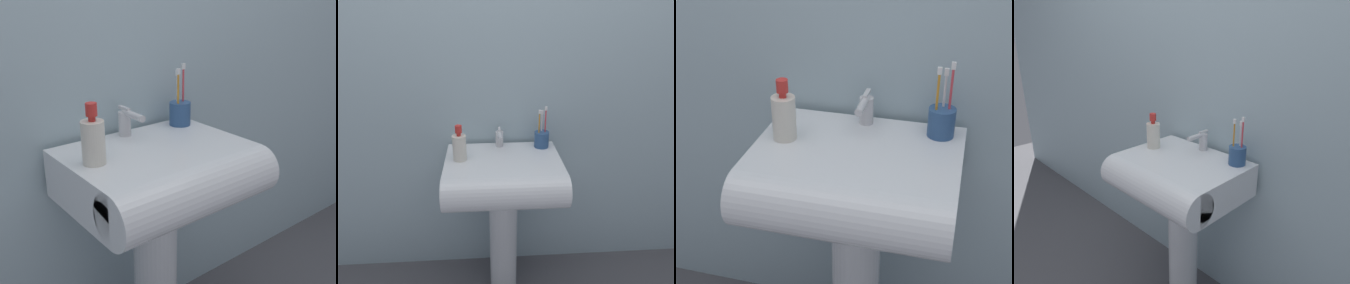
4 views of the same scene
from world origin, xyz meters
TOP-DOWN VIEW (x-y plane):
  - sink_pedestal at (0.00, 0.00)m, footprint 0.15×0.15m
  - sink_basin at (0.00, -0.06)m, footprint 0.56×0.46m
  - faucet at (-0.01, 0.13)m, footprint 0.04×0.13m
  - toothbrush_cup at (0.21, 0.13)m, footprint 0.08×0.08m
  - soap_bottle at (-0.21, -0.00)m, footprint 0.07×0.07m

SIDE VIEW (x-z plane):
  - sink_pedestal at x=0.00m, z-range 0.00..0.66m
  - sink_basin at x=0.00m, z-range 0.66..0.81m
  - toothbrush_cup at x=0.21m, z-range 0.75..0.97m
  - faucet at x=-0.01m, z-range 0.82..0.91m
  - soap_bottle at x=-0.21m, z-range 0.79..0.97m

